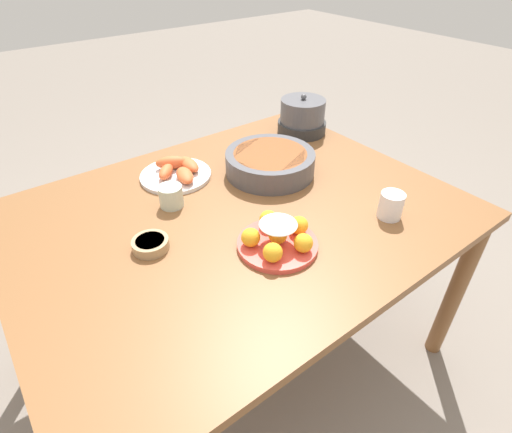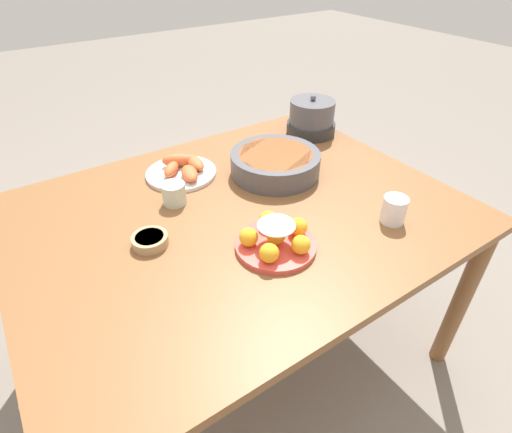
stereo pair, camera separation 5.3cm
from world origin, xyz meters
name	(u,v)px [view 1 (the left image)]	position (x,y,z in m)	size (l,w,h in m)	color
ground_plane	(242,346)	(0.00, 0.00, 0.00)	(12.00, 12.00, 0.00)	slate
dining_table	(238,230)	(0.00, 0.00, 0.62)	(1.37, 1.07, 0.70)	brown
cake_plate	(278,238)	(-0.01, -0.22, 0.73)	(0.23, 0.23, 0.09)	#E04C42
serving_bowl	(270,162)	(0.23, 0.12, 0.75)	(0.32, 0.32, 0.08)	#4C4C51
sauce_bowl	(150,244)	(-0.30, -0.01, 0.72)	(0.10, 0.10, 0.03)	tan
seafood_platter	(177,172)	(-0.05, 0.30, 0.72)	(0.25, 0.25, 0.06)	silver
cup_near	(391,205)	(0.36, -0.31, 0.74)	(0.07, 0.07, 0.08)	white
cup_far	(171,196)	(-0.15, 0.15, 0.74)	(0.08, 0.08, 0.07)	beige
warming_pot	(302,117)	(0.57, 0.32, 0.77)	(0.21, 0.21, 0.17)	#2D2D2D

